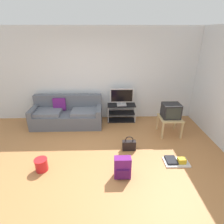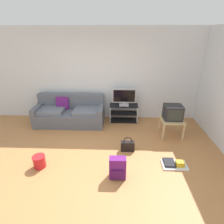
{
  "view_description": "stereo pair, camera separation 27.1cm",
  "coord_description": "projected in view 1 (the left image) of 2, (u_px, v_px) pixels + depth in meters",
  "views": [
    {
      "loc": [
        0.33,
        -2.95,
        2.52
      ],
      "look_at": [
        0.45,
        1.09,
        0.75
      ],
      "focal_mm": 29.18,
      "sensor_mm": 36.0,
      "label": 1
    },
    {
      "loc": [
        0.6,
        -2.95,
        2.52
      ],
      "look_at": [
        0.45,
        1.09,
        0.75
      ],
      "focal_mm": 29.18,
      "sensor_mm": 36.0,
      "label": 2
    }
  ],
  "objects": [
    {
      "name": "ground_plane",
      "position": [
        91.0,
        168.0,
        3.71
      ],
      "size": [
        9.0,
        9.8,
        0.02
      ],
      "primitive_type": "cube",
      "color": "#B27542"
    },
    {
      "name": "wall_back",
      "position": [
        95.0,
        75.0,
        5.4
      ],
      "size": [
        9.0,
        0.1,
        2.7
      ],
      "primitive_type": "cube",
      "color": "silver",
      "rests_on": "ground_plane"
    },
    {
      "name": "couch",
      "position": [
        67.0,
        114.0,
        5.33
      ],
      "size": [
        1.99,
        0.82,
        0.84
      ],
      "color": "#565B66",
      "rests_on": "ground_plane"
    },
    {
      "name": "tv_stand",
      "position": [
        121.0,
        113.0,
        5.58
      ],
      "size": [
        0.84,
        0.37,
        0.52
      ],
      "color": "black",
      "rests_on": "ground_plane"
    },
    {
      "name": "flat_tv",
      "position": [
        122.0,
        97.0,
        5.35
      ],
      "size": [
        0.69,
        0.22,
        0.51
      ],
      "color": "#B2B2B7",
      "rests_on": "tv_stand"
    },
    {
      "name": "side_table",
      "position": [
        170.0,
        120.0,
        4.78
      ],
      "size": [
        0.55,
        0.55,
        0.48
      ],
      "color": "tan",
      "rests_on": "ground_plane"
    },
    {
      "name": "crt_tv",
      "position": [
        171.0,
        111.0,
        4.69
      ],
      "size": [
        0.45,
        0.38,
        0.37
      ],
      "color": "#232326",
      "rests_on": "side_table"
    },
    {
      "name": "backpack",
      "position": [
        123.0,
        168.0,
        3.38
      ],
      "size": [
        0.31,
        0.23,
        0.44
      ],
      "rotation": [
        0.0,
        0.0,
        -0.41
      ],
      "color": "#661E70",
      "rests_on": "ground_plane"
    },
    {
      "name": "handbag",
      "position": [
        129.0,
        145.0,
        4.21
      ],
      "size": [
        0.31,
        0.12,
        0.36
      ],
      "rotation": [
        0.0,
        0.0,
        0.58
      ],
      "color": "black",
      "rests_on": "ground_plane"
    },
    {
      "name": "cleaning_bucket",
      "position": [
        41.0,
        164.0,
        3.58
      ],
      "size": [
        0.25,
        0.25,
        0.26
      ],
      "color": "red",
      "rests_on": "ground_plane"
    },
    {
      "name": "floor_tray",
      "position": [
        176.0,
        161.0,
        3.82
      ],
      "size": [
        0.51,
        0.33,
        0.14
      ],
      "color": "silver",
      "rests_on": "ground_plane"
    }
  ]
}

